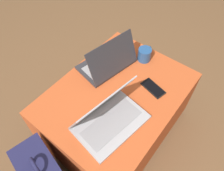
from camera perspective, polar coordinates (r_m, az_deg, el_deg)
name	(u,v)px	position (r m, az deg, el deg)	size (l,w,h in m)	color
ground_plane	(116,128)	(1.71, 1.01, -10.92)	(14.00, 14.00, 0.00)	brown
ottoman	(116,112)	(1.51, 1.14, -6.90)	(0.91, 0.69, 0.46)	maroon
laptop_near	(108,116)	(1.17, -1.13, -8.04)	(0.41, 0.31, 0.24)	#B7B7BC
laptop_far	(108,62)	(1.41, -1.00, 6.22)	(0.39, 0.28, 0.22)	#333338
cell_phone	(153,88)	(1.35, 10.68, -0.66)	(0.11, 0.16, 0.01)	black
coffee_mug	(145,54)	(1.48, 8.57, 8.10)	(0.12, 0.09, 0.09)	#285693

